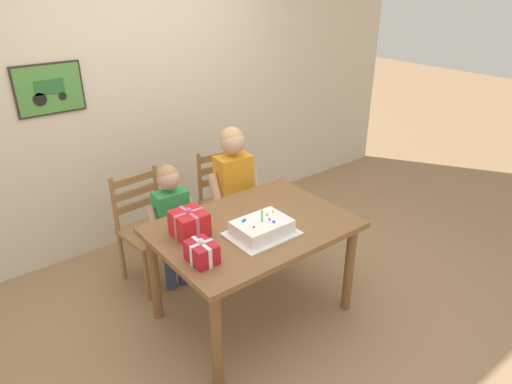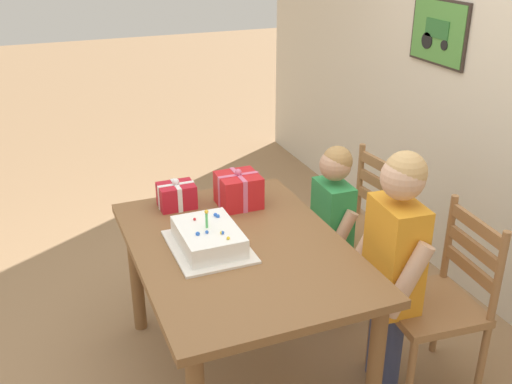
{
  "view_description": "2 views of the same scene",
  "coord_description": "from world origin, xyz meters",
  "views": [
    {
      "loc": [
        -1.68,
        -2.16,
        2.31
      ],
      "look_at": [
        -0.01,
        -0.04,
        1.02
      ],
      "focal_mm": 32.23,
      "sensor_mm": 36.0,
      "label": 1
    },
    {
      "loc": [
        2.26,
        -0.83,
        2.11
      ],
      "look_at": [
        -0.1,
        0.12,
        0.96
      ],
      "focal_mm": 41.96,
      "sensor_mm": 36.0,
      "label": 2
    }
  ],
  "objects": [
    {
      "name": "ground_plane",
      "position": [
        0.0,
        0.0,
        0.0
      ],
      "size": [
        20.0,
        20.0,
        0.0
      ],
      "primitive_type": "plane",
      "color": "#997551"
    },
    {
      "name": "dining_table",
      "position": [
        0.0,
        0.0,
        0.65
      ],
      "size": [
        1.32,
        0.95,
        0.75
      ],
      "color": "brown",
      "rests_on": "ground"
    },
    {
      "name": "birthday_cake",
      "position": [
        -0.03,
        -0.14,
        0.8
      ],
      "size": [
        0.44,
        0.34,
        0.19
      ],
      "color": "white",
      "rests_on": "dining_table"
    },
    {
      "name": "gift_box_red_large",
      "position": [
        -0.41,
        0.15,
        0.84
      ],
      "size": [
        0.21,
        0.22,
        0.21
      ],
      "color": "red",
      "rests_on": "dining_table"
    },
    {
      "name": "gift_box_beside_cake",
      "position": [
        -0.51,
        -0.16,
        0.82
      ],
      "size": [
        0.15,
        0.19,
        0.16
      ],
      "color": "red",
      "rests_on": "dining_table"
    },
    {
      "name": "chair_left",
      "position": [
        -0.38,
        0.86,
        0.47
      ],
      "size": [
        0.45,
        0.45,
        0.92
      ],
      "color": "#996B42",
      "rests_on": "ground"
    },
    {
      "name": "chair_right",
      "position": [
        0.38,
        0.86,
        0.47
      ],
      "size": [
        0.46,
        0.46,
        0.92
      ],
      "color": "#996B42",
      "rests_on": "ground"
    },
    {
      "name": "child_older",
      "position": [
        0.3,
        0.64,
        0.75
      ],
      "size": [
        0.46,
        0.27,
        1.23
      ],
      "color": "#38426B",
      "rests_on": "ground"
    },
    {
      "name": "child_younger",
      "position": [
        -0.28,
        0.64,
        0.64
      ],
      "size": [
        0.38,
        0.22,
        1.05
      ],
      "color": "#38426B",
      "rests_on": "ground"
    }
  ]
}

